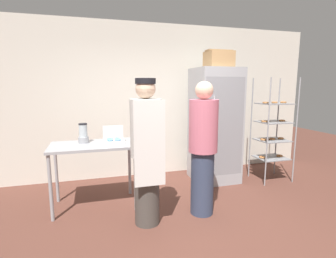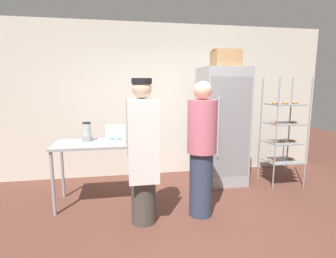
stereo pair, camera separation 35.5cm
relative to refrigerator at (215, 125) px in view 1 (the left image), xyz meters
The scene contains 10 objects.
ground_plane 2.10m from the refrigerator, 120.73° to the right, with size 14.00×14.00×0.00m, color brown.
back_wall 1.24m from the refrigerator, 143.93° to the left, with size 6.40×0.12×2.82m, color silver.
refrigerator is the anchor object (origin of this frame).
baking_rack 1.04m from the refrigerator, 16.22° to the right, with size 0.59×0.51×1.83m.
prep_counter 2.16m from the refrigerator, 166.06° to the right, with size 1.14×0.66×0.90m.
donut_box 1.90m from the refrigerator, 162.42° to the right, with size 0.28×0.20×0.24m.
blender_pitcher 2.25m from the refrigerator, 169.75° to the right, with size 0.14×0.14×0.28m.
cardboard_storage_box 1.14m from the refrigerator, 94.52° to the right, with size 0.43×0.36×0.29m.
person_baker 1.90m from the refrigerator, 141.07° to the right, with size 0.38×0.39×1.78m.
person_customer 1.35m from the refrigerator, 122.43° to the right, with size 0.37×0.37×1.75m.
Camera 1 is at (-1.13, -2.59, 1.69)m, focal length 28.00 mm.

